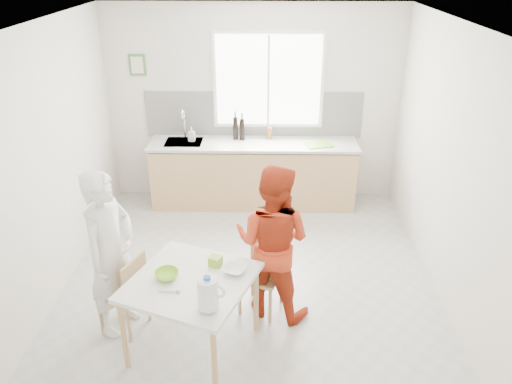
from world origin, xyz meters
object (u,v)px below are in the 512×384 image
at_px(milk_jug, 208,293).
at_px(bowl_green, 167,275).
at_px(bowl_white, 234,270).
at_px(person_white, 111,254).
at_px(wine_bottle_a, 235,128).
at_px(chair_left, 127,290).
at_px(dining_table, 191,287).
at_px(wine_bottle_b, 242,129).
at_px(chair_far, 263,268).
at_px(person_red, 273,242).

bearing_deg(milk_jug, bowl_green, 156.45).
height_order(bowl_white, milk_jug, milk_jug).
height_order(person_white, wine_bottle_a, person_white).
bearing_deg(person_white, chair_left, -90.00).
xyz_separation_m(dining_table, wine_bottle_b, (0.31, 3.02, 0.40)).
bearing_deg(chair_far, wine_bottle_b, 118.69).
height_order(chair_left, wine_bottle_a, wine_bottle_a).
xyz_separation_m(person_white, bowl_white, (1.13, -0.17, -0.04)).
bearing_deg(wine_bottle_b, milk_jug, -91.87).
bearing_deg(bowl_white, person_white, 171.33).
bearing_deg(bowl_green, chair_left, 152.85).
height_order(milk_jug, wine_bottle_b, wine_bottle_b).
relative_size(person_white, wine_bottle_b, 5.41).
distance_m(person_red, wine_bottle_b, 2.51).
xyz_separation_m(dining_table, wine_bottle_a, (0.22, 3.04, 0.41)).
distance_m(bowl_green, wine_bottle_a, 3.06).
bearing_deg(person_red, wine_bottle_a, -57.52).
bearing_deg(person_white, milk_jug, -103.74).
height_order(chair_left, bowl_green, bowl_green).
height_order(person_red, bowl_white, person_red).
xyz_separation_m(chair_left, wine_bottle_a, (0.86, 2.79, 0.64)).
height_order(chair_far, milk_jug, milk_jug).
bearing_deg(person_white, person_red, -58.43).
xyz_separation_m(chair_far, person_red, (0.09, -0.07, 0.34)).
xyz_separation_m(dining_table, bowl_green, (-0.20, 0.03, 0.11)).
height_order(person_red, milk_jug, person_red).
bearing_deg(chair_left, bowl_white, 104.18).
xyz_separation_m(chair_far, person_white, (-1.38, -0.33, 0.36)).
height_order(bowl_green, wine_bottle_a, wine_bottle_a).
relative_size(chair_left, person_red, 0.51).
height_order(person_red, bowl_green, person_red).
relative_size(milk_jug, wine_bottle_a, 0.90).
bearing_deg(wine_bottle_a, chair_left, -107.16).
height_order(person_red, wine_bottle_a, person_red).
relative_size(chair_left, chair_far, 0.99).
bearing_deg(person_red, dining_table, 59.74).
height_order(chair_far, wine_bottle_a, wine_bottle_a).
distance_m(chair_left, chair_far, 1.32).
bearing_deg(wine_bottle_b, person_red, -80.86).
distance_m(chair_far, bowl_white, 0.65).
height_order(bowl_green, milk_jug, milk_jug).
bearing_deg(wine_bottle_a, bowl_green, -98.00).
bearing_deg(person_red, milk_jug, 82.95).
bearing_deg(chair_far, milk_jug, -91.36).
bearing_deg(chair_left, bowl_green, 84.16).
xyz_separation_m(dining_table, chair_far, (0.62, 0.63, -0.23)).
bearing_deg(bowl_green, person_white, 154.04).
xyz_separation_m(bowl_white, wine_bottle_a, (-0.15, 2.91, 0.30)).
distance_m(person_white, bowl_green, 0.62).
height_order(chair_left, milk_jug, milk_jug).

